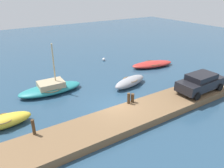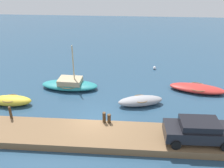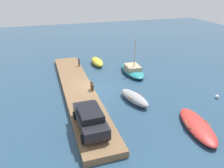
# 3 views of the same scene
# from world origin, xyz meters

# --- Properties ---
(ground_plane) EXTENTS (84.00, 84.00, 0.00)m
(ground_plane) POSITION_xyz_m (0.00, 0.00, 0.00)
(ground_plane) COLOR navy
(dock_platform) EXTENTS (20.67, 3.03, 0.54)m
(dock_platform) POSITION_xyz_m (0.00, -1.88, 0.27)
(dock_platform) COLOR brown
(dock_platform) RESTS_ON ground_plane
(sailboat_teal) EXTENTS (5.65, 2.37, 4.42)m
(sailboat_teal) POSITION_xyz_m (-3.37, 5.56, 0.44)
(sailboat_teal) COLOR teal
(sailboat_teal) RESTS_ON ground_plane
(rowboat_grey) EXTENTS (4.13, 2.19, 0.83)m
(rowboat_grey) POSITION_xyz_m (3.50, 2.90, 0.42)
(rowboat_grey) COLOR #939399
(rowboat_grey) RESTS_ON ground_plane
(motorboat_red) EXTENTS (5.44, 2.80, 0.63)m
(motorboat_red) POSITION_xyz_m (9.06, 5.85, 0.32)
(motorboat_red) COLOR #B72D28
(motorboat_red) RESTS_ON ground_plane
(rowboat_yellow) EXTENTS (3.66, 1.43, 0.84)m
(rowboat_yellow) POSITION_xyz_m (-7.79, 2.11, 0.43)
(rowboat_yellow) COLOR gold
(rowboat_yellow) RESTS_ON ground_plane
(mooring_post_west) EXTENTS (0.19, 0.19, 1.02)m
(mooring_post_west) POSITION_xyz_m (-6.43, -0.61, 1.05)
(mooring_post_west) COLOR #47331E
(mooring_post_west) RESTS_ON dock_platform
(mooring_post_mid_west) EXTENTS (0.24, 0.24, 0.86)m
(mooring_post_mid_west) POSITION_xyz_m (0.69, -0.61, 0.97)
(mooring_post_mid_west) COLOR #47331E
(mooring_post_mid_west) RESTS_ON dock_platform
(mooring_post_mid_east) EXTENTS (0.26, 0.26, 0.71)m
(mooring_post_mid_east) POSITION_xyz_m (1.06, -0.61, 0.90)
(mooring_post_mid_east) COLOR #47331E
(mooring_post_mid_east) RESTS_ON dock_platform
(parked_car) EXTENTS (4.43, 2.08, 1.57)m
(parked_car) POSITION_xyz_m (7.05, -2.18, 1.37)
(parked_car) COLOR black
(parked_car) RESTS_ON dock_platform
(marker_buoy) EXTENTS (0.37, 0.37, 0.37)m
(marker_buoy) POSITION_xyz_m (5.39, 10.97, 0.19)
(marker_buoy) COLOR silver
(marker_buoy) RESTS_ON ground_plane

